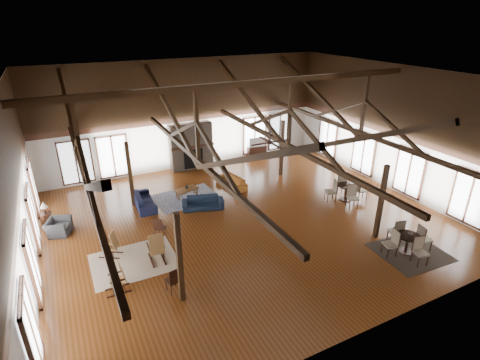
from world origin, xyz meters
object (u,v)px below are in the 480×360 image
sofa_navy_front (203,203)px  cafe_table_far (346,190)px  armchair (59,227)px  sofa_navy_left (144,200)px  cafe_table_near (408,241)px  sofa_orange (232,182)px  coffee_table (186,190)px  tv_console (256,151)px

sofa_navy_front → cafe_table_far: (6.35, -2.25, 0.25)m
sofa_navy_front → armchair: bearing=-167.7°
sofa_navy_front → sofa_navy_left: sofa_navy_left is taller
sofa_navy_front → cafe_table_near: 8.55m
cafe_table_far → sofa_orange: bearing=138.1°
cafe_table_near → armchair: bearing=147.9°
coffee_table → tv_console: bearing=15.3°
sofa_navy_left → coffee_table: (2.05, 0.08, 0.07)m
coffee_table → cafe_table_near: 9.87m
cafe_table_far → tv_console: bearing=96.7°
sofa_orange → armchair: 8.17m
sofa_navy_front → coffee_table: bearing=118.8°
sofa_navy_front → sofa_orange: sofa_navy_front is taller
sofa_navy_front → armchair: armchair is taller
coffee_table → cafe_table_far: size_ratio=0.59×
sofa_navy_left → tv_console: (7.83, 3.59, 0.01)m
coffee_table → tv_console: 6.77m
sofa_navy_front → cafe_table_near: bearing=-32.6°
cafe_table_near → cafe_table_far: size_ratio=0.96×
cafe_table_far → sofa_navy_left: bearing=157.3°
armchair → sofa_navy_left: bearing=-55.7°
sofa_navy_left → coffee_table: sofa_navy_left is taller
sofa_orange → cafe_table_far: cafe_table_far is taller
sofa_orange → armchair: size_ratio=1.94×
cafe_table_far → tv_console: (-0.85, 7.22, -0.22)m
sofa_navy_front → armchair: size_ratio=1.96×
coffee_table → tv_console: tv_console is taller
armchair → tv_console: armchair is taller
sofa_navy_left → coffee_table: size_ratio=1.68×
armchair → cafe_table_far: size_ratio=0.46×
sofa_navy_left → coffee_table: 2.06m
sofa_navy_front → cafe_table_far: size_ratio=0.91×
armchair → cafe_table_near: 13.47m
coffee_table → tv_console: size_ratio=1.00×
armchair → tv_console: bearing=-47.2°
cafe_table_near → cafe_table_far: (0.90, 4.33, 0.03)m
sofa_orange → coffee_table: sofa_orange is taller
sofa_orange → sofa_navy_left: bearing=-97.5°
sofa_navy_left → cafe_table_near: bearing=-133.3°
sofa_navy_left → sofa_orange: sofa_navy_left is taller
sofa_orange → cafe_table_far: bearing=38.7°
tv_console → sofa_navy_left: bearing=-155.4°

